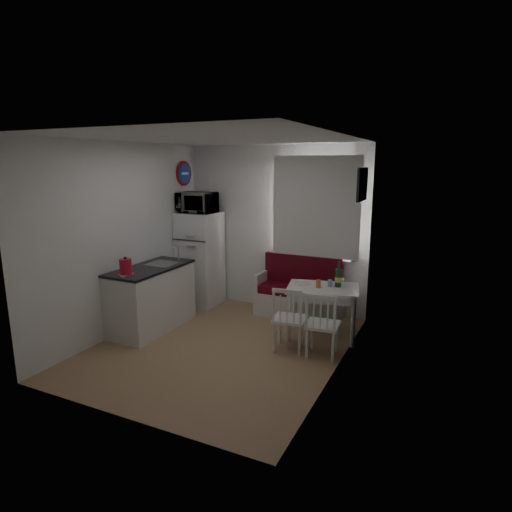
{
  "coord_description": "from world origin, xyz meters",
  "views": [
    {
      "loc": [
        2.6,
        -4.44,
        2.31
      ],
      "look_at": [
        0.27,
        0.5,
        1.12
      ],
      "focal_mm": 30.0,
      "sensor_mm": 36.0,
      "label": 1
    }
  ],
  "objects_px": {
    "dining_table": "(323,293)",
    "fridge": "(200,259)",
    "chair_left": "(287,312)",
    "wine_bottle": "(338,274)",
    "kettle": "(126,267)",
    "chair_right": "(321,318)",
    "kitchen_counter": "(152,297)",
    "bench": "(299,297)",
    "microwave": "(197,203)"
  },
  "relations": [
    {
      "from": "kettle",
      "to": "wine_bottle",
      "type": "bearing_deg",
      "value": 29.62
    },
    {
      "from": "kitchen_counter",
      "to": "bench",
      "type": "bearing_deg",
      "value": 38.2
    },
    {
      "from": "chair_left",
      "to": "kettle",
      "type": "height_order",
      "value": "kettle"
    },
    {
      "from": "kettle",
      "to": "kitchen_counter",
      "type": "bearing_deg",
      "value": 95.28
    },
    {
      "from": "kitchen_counter",
      "to": "chair_left",
      "type": "height_order",
      "value": "kitchen_counter"
    },
    {
      "from": "microwave",
      "to": "wine_bottle",
      "type": "xyz_separation_m",
      "value": [
        2.43,
        -0.37,
        -0.83
      ]
    },
    {
      "from": "chair_right",
      "to": "bench",
      "type": "bearing_deg",
      "value": 113.64
    },
    {
      "from": "microwave",
      "to": "kettle",
      "type": "distance_m",
      "value": 1.86
    },
    {
      "from": "chair_left",
      "to": "wine_bottle",
      "type": "height_order",
      "value": "wine_bottle"
    },
    {
      "from": "chair_right",
      "to": "microwave",
      "type": "relative_size",
      "value": 0.75
    },
    {
      "from": "dining_table",
      "to": "kettle",
      "type": "xyz_separation_m",
      "value": [
        -2.22,
        -1.26,
        0.4
      ]
    },
    {
      "from": "kitchen_counter",
      "to": "wine_bottle",
      "type": "xyz_separation_m",
      "value": [
        2.45,
        0.83,
        0.42
      ]
    },
    {
      "from": "dining_table",
      "to": "microwave",
      "type": "bearing_deg",
      "value": 155.69
    },
    {
      "from": "chair_right",
      "to": "kettle",
      "type": "distance_m",
      "value": 2.53
    },
    {
      "from": "chair_left",
      "to": "fridge",
      "type": "height_order",
      "value": "fridge"
    },
    {
      "from": "kitchen_counter",
      "to": "fridge",
      "type": "xyz_separation_m",
      "value": [
        0.02,
        1.24,
        0.31
      ]
    },
    {
      "from": "bench",
      "to": "dining_table",
      "type": "height_order",
      "value": "bench"
    },
    {
      "from": "bench",
      "to": "kettle",
      "type": "height_order",
      "value": "kettle"
    },
    {
      "from": "bench",
      "to": "microwave",
      "type": "distance_m",
      "value": 2.2
    },
    {
      "from": "kitchen_counter",
      "to": "kettle",
      "type": "xyz_separation_m",
      "value": [
        0.05,
        -0.54,
        0.57
      ]
    },
    {
      "from": "kitchen_counter",
      "to": "fridge",
      "type": "bearing_deg",
      "value": 89.1
    },
    {
      "from": "kitchen_counter",
      "to": "fridge",
      "type": "height_order",
      "value": "fridge"
    },
    {
      "from": "chair_right",
      "to": "microwave",
      "type": "xyz_separation_m",
      "value": [
        -2.43,
        1.12,
        1.19
      ]
    },
    {
      "from": "fridge",
      "to": "microwave",
      "type": "xyz_separation_m",
      "value": [
        0.0,
        -0.05,
        0.93
      ]
    },
    {
      "from": "kitchen_counter",
      "to": "wine_bottle",
      "type": "distance_m",
      "value": 2.62
    },
    {
      "from": "dining_table",
      "to": "fridge",
      "type": "distance_m",
      "value": 2.32
    },
    {
      "from": "wine_bottle",
      "to": "kettle",
      "type": "bearing_deg",
      "value": -150.38
    },
    {
      "from": "dining_table",
      "to": "chair_right",
      "type": "bearing_deg",
      "value": -87.63
    },
    {
      "from": "kitchen_counter",
      "to": "microwave",
      "type": "height_order",
      "value": "microwave"
    },
    {
      "from": "chair_right",
      "to": "kettle",
      "type": "bearing_deg",
      "value": -171.75
    },
    {
      "from": "fridge",
      "to": "chair_right",
      "type": "bearing_deg",
      "value": -25.72
    },
    {
      "from": "chair_right",
      "to": "fridge",
      "type": "distance_m",
      "value": 2.71
    },
    {
      "from": "dining_table",
      "to": "wine_bottle",
      "type": "distance_m",
      "value": 0.32
    },
    {
      "from": "chair_right",
      "to": "microwave",
      "type": "height_order",
      "value": "microwave"
    },
    {
      "from": "chair_right",
      "to": "wine_bottle",
      "type": "xyz_separation_m",
      "value": [
        0.0,
        0.75,
        0.36
      ]
    },
    {
      "from": "bench",
      "to": "dining_table",
      "type": "relative_size",
      "value": 1.23
    },
    {
      "from": "chair_left",
      "to": "fridge",
      "type": "bearing_deg",
      "value": 141.4
    },
    {
      "from": "chair_right",
      "to": "wine_bottle",
      "type": "height_order",
      "value": "wine_bottle"
    },
    {
      "from": "fridge",
      "to": "wine_bottle",
      "type": "xyz_separation_m",
      "value": [
        2.43,
        -0.42,
        0.1
      ]
    },
    {
      "from": "chair_left",
      "to": "wine_bottle",
      "type": "distance_m",
      "value": 0.94
    },
    {
      "from": "fridge",
      "to": "kettle",
      "type": "xyz_separation_m",
      "value": [
        0.03,
        -1.78,
        0.26
      ]
    },
    {
      "from": "chair_right",
      "to": "kitchen_counter",
      "type": "bearing_deg",
      "value": 175.73
    },
    {
      "from": "kitchen_counter",
      "to": "microwave",
      "type": "xyz_separation_m",
      "value": [
        0.02,
        1.19,
        1.24
      ]
    },
    {
      "from": "chair_left",
      "to": "chair_right",
      "type": "height_order",
      "value": "chair_left"
    },
    {
      "from": "dining_table",
      "to": "chair_right",
      "type": "relative_size",
      "value": 2.38
    },
    {
      "from": "chair_left",
      "to": "kitchen_counter",
      "type": "bearing_deg",
      "value": 173.76
    },
    {
      "from": "microwave",
      "to": "wine_bottle",
      "type": "height_order",
      "value": "microwave"
    },
    {
      "from": "fridge",
      "to": "kitchen_counter",
      "type": "bearing_deg",
      "value": -90.9
    },
    {
      "from": "bench",
      "to": "dining_table",
      "type": "bearing_deg",
      "value": -48.52
    },
    {
      "from": "microwave",
      "to": "wine_bottle",
      "type": "distance_m",
      "value": 2.59
    }
  ]
}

